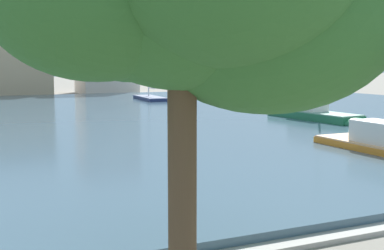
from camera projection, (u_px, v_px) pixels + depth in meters
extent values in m
cube|color=#3D5666|center=(47.00, 120.00, 33.54)|extent=(76.64, 50.72, 0.33)
cube|color=#236B42|center=(313.00, 118.00, 32.83)|extent=(2.46, 7.21, 0.79)
ellipsoid|color=#236B42|center=(352.00, 123.00, 29.91)|extent=(1.91, 2.60, 0.75)
cube|color=gray|center=(313.00, 112.00, 32.78)|extent=(2.41, 7.06, 0.06)
cube|color=silver|center=(308.00, 102.00, 33.17)|extent=(1.53, 2.57, 1.05)
cylinder|color=silver|center=(320.00, 68.00, 31.98)|extent=(0.12, 0.12, 5.68)
cylinder|color=silver|center=(306.00, 97.00, 33.29)|extent=(0.27, 2.48, 0.08)
cube|color=navy|center=(150.00, 100.00, 50.06)|extent=(2.19, 6.11, 0.60)
ellipsoid|color=navy|center=(142.00, 98.00, 52.70)|extent=(1.79, 2.19, 0.57)
cube|color=slate|center=(150.00, 97.00, 50.02)|extent=(2.14, 5.98, 0.06)
cylinder|color=silver|center=(148.00, 60.00, 50.01)|extent=(0.12, 0.12, 7.18)
cylinder|color=silver|center=(152.00, 88.00, 49.36)|extent=(0.20, 2.11, 0.08)
cylinder|color=silver|center=(382.00, 123.00, 20.89)|extent=(0.13, 2.70, 0.08)
cylinder|color=brown|center=(182.00, 195.00, 7.88)|extent=(0.45, 0.45, 3.81)
ellipsoid|color=#2D6028|center=(266.00, 11.00, 8.04)|extent=(4.35, 4.35, 3.26)
cube|color=tan|center=(16.00, 65.00, 58.63)|extent=(7.67, 5.07, 7.47)
cube|color=#42424C|center=(14.00, 28.00, 58.13)|extent=(7.82, 5.17, 0.80)
cube|color=beige|center=(106.00, 54.00, 66.31)|extent=(7.03, 6.64, 10.21)
cube|color=brown|center=(105.00, 11.00, 65.64)|extent=(7.17, 6.77, 0.80)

